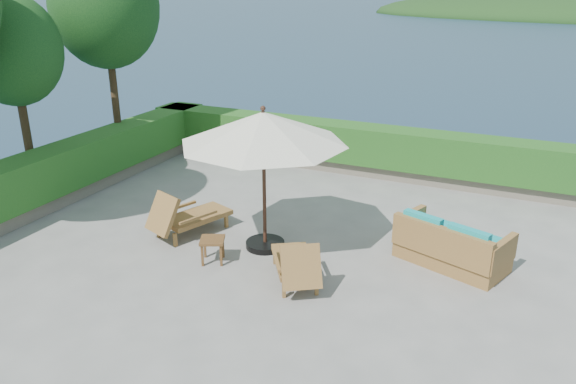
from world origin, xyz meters
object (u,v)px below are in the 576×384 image
at_px(lounge_right, 296,263).
at_px(wicker_loveseat, 450,247).
at_px(patio_umbrella, 263,129).
at_px(side_table, 212,243).
at_px(lounge_left, 186,216).

height_order(lounge_right, wicker_loveseat, wicker_loveseat).
bearing_deg(patio_umbrella, side_table, -122.88).
bearing_deg(wicker_loveseat, lounge_right, -123.08).
height_order(patio_umbrella, side_table, patio_umbrella).
relative_size(patio_umbrella, lounge_right, 2.26).
relative_size(side_table, wicker_loveseat, 0.27).
relative_size(lounge_left, wicker_loveseat, 0.86).
relative_size(patio_umbrella, lounge_left, 2.04).
height_order(lounge_left, side_table, lounge_left).
distance_m(lounge_left, side_table, 1.41).
relative_size(lounge_right, wicker_loveseat, 0.77).
relative_size(patio_umbrella, side_table, 6.56).
relative_size(lounge_right, side_table, 2.91).
bearing_deg(lounge_right, patio_umbrella, 104.52).
xyz_separation_m(lounge_right, wicker_loveseat, (2.36, 1.81, -0.01)).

